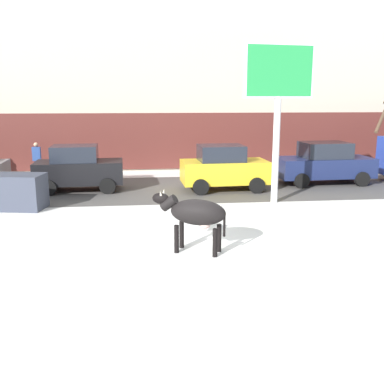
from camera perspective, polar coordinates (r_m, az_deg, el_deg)
The scene contains 10 objects.
ground_plane at distance 11.54m, azimuth 1.21°, elevation -7.03°, with size 120.00×120.00×0.00m, color white.
road_strip at distance 18.74m, azimuth -1.70°, elevation 0.45°, with size 60.00×5.60×0.01m, color #514F4C.
building_facade at distance 25.70m, azimuth -3.12°, elevation 18.09°, with size 44.00×6.10×13.00m.
cow_black at distance 10.90m, azimuth 0.41°, elevation -2.72°, with size 1.90×1.14×1.54m.
billboard at distance 16.09m, azimuth 11.04°, elevation 13.77°, with size 2.52×0.54×5.56m.
car_black_hatchback at distance 18.79m, azimuth -14.33°, elevation 2.96°, with size 3.57×2.05×1.86m.
car_yellow_hatchback at distance 18.37m, azimuth 4.07°, elevation 3.11°, with size 3.57×2.05×1.86m.
car_navy_sedan at distance 20.56m, azimuth 16.53°, elevation 3.54°, with size 4.27×2.13×1.84m.
pedestrian_near_billboard at distance 21.92m, azimuth -19.22°, elevation 3.80°, with size 0.36×0.24×1.73m.
dumpster at distance 16.35m, azimuth -21.31°, elevation 0.03°, with size 1.70×1.10×1.20m, color #383D4C.
Camera 1 is at (-1.40, -10.82, 3.77)m, focal length 41.67 mm.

